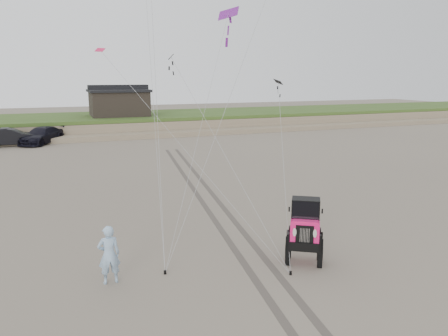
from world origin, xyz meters
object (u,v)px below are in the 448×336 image
Objects in this scene: cabin at (119,102)px; jeep at (304,238)px; truck_c at (42,136)px; truck_b at (10,137)px; man at (109,255)px.

jeep is at bearing -89.50° from cabin.
truck_c is 1.11× the size of jeep.
truck_b is 32.46m from jeep.
truck_c is 30.15m from man.
man is at bearing -54.24° from truck_c.
cabin is 3.58× the size of man.
truck_c is at bearing -140.22° from cabin.
cabin is 37.24m from man.
truck_b is at bearing 142.20° from jeep.
jeep is 6.18m from man.
truck_b is 2.56m from truck_c.
truck_b is (-10.52, -7.04, -2.45)m from cabin.
man is (2.20, -30.07, 0.15)m from truck_c.
cabin is 10.69m from truck_c.
cabin is at bearing 71.35° from truck_c.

